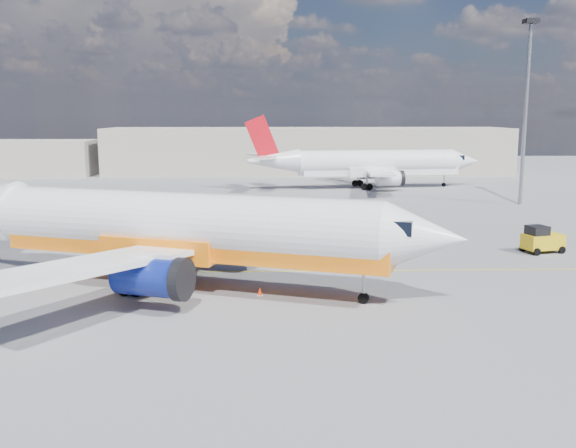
{
  "coord_description": "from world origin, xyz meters",
  "views": [
    {
      "loc": [
        -2.05,
        -39.01,
        10.5
      ],
      "look_at": [
        -0.78,
        1.5,
        3.5
      ],
      "focal_mm": 40.0,
      "sensor_mm": 36.0,
      "label": 1
    }
  ],
  "objects_px": {
    "main_jet": "(167,227)",
    "gse_tug": "(542,240)",
    "traffic_cone": "(260,291)",
    "second_jet": "(369,164)"
  },
  "relations": [
    {
      "from": "main_jet",
      "to": "gse_tug",
      "type": "relative_size",
      "value": 11.19
    },
    {
      "from": "main_jet",
      "to": "traffic_cone",
      "type": "relative_size",
      "value": 73.58
    },
    {
      "from": "main_jet",
      "to": "second_jet",
      "type": "bearing_deg",
      "value": 88.09
    },
    {
      "from": "traffic_cone",
      "to": "gse_tug",
      "type": "bearing_deg",
      "value": 27.3
    },
    {
      "from": "second_jet",
      "to": "traffic_cone",
      "type": "relative_size",
      "value": 68.7
    },
    {
      "from": "main_jet",
      "to": "gse_tug",
      "type": "height_order",
      "value": "main_jet"
    },
    {
      "from": "gse_tug",
      "to": "main_jet",
      "type": "bearing_deg",
      "value": -177.57
    },
    {
      "from": "main_jet",
      "to": "second_jet",
      "type": "distance_m",
      "value": 55.94
    },
    {
      "from": "second_jet",
      "to": "gse_tug",
      "type": "distance_m",
      "value": 43.81
    },
    {
      "from": "second_jet",
      "to": "traffic_cone",
      "type": "height_order",
      "value": "second_jet"
    }
  ]
}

